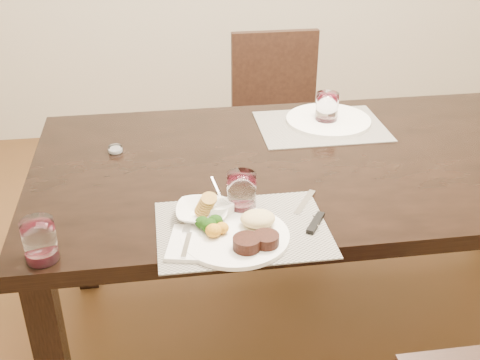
{
  "coord_description": "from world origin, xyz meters",
  "views": [
    {
      "loc": [
        -0.58,
        -1.72,
        1.65
      ],
      "look_at": [
        -0.36,
        -0.23,
        0.82
      ],
      "focal_mm": 45.0,
      "sensor_mm": 36.0,
      "label": 1
    }
  ],
  "objects": [
    {
      "name": "steak_knife",
      "position": [
        -0.18,
        -0.36,
        0.76
      ],
      "size": [
        0.09,
        0.23,
        0.01
      ],
      "rotation": [
        0.0,
        0.0,
        -0.57
      ],
      "color": "silver",
      "rests_on": "placemat_near"
    },
    {
      "name": "salt_cellar",
      "position": [
        -0.73,
        0.15,
        0.76
      ],
      "size": [
        0.05,
        0.05,
        0.02
      ],
      "rotation": [
        0.0,
        0.0,
        0.22
      ],
      "color": "silver",
      "rests_on": "dining_table"
    },
    {
      "name": "ground_plane",
      "position": [
        0.0,
        0.0,
        0.0
      ],
      "size": [
        4.5,
        4.5,
        0.0
      ],
      "primitive_type": "plane",
      "color": "#4F3619",
      "rests_on": "ground"
    },
    {
      "name": "placemat_near",
      "position": [
        -0.38,
        -0.38,
        0.75
      ],
      "size": [
        0.46,
        0.34,
        0.0
      ],
      "primitive_type": "cube",
      "color": "gray",
      "rests_on": "dining_table"
    },
    {
      "name": "placemat_far",
      "position": [
        0.02,
        0.26,
        0.75
      ],
      "size": [
        0.46,
        0.34,
        0.0
      ],
      "primitive_type": "cube",
      "color": "gray",
      "rests_on": "dining_table"
    },
    {
      "name": "wine_glass_far",
      "position": [
        0.04,
        0.28,
        0.81
      ],
      "size": [
        0.08,
        0.08,
        0.12
      ],
      "rotation": [
        0.0,
        0.0,
        -0.13
      ],
      "color": "silver",
      "rests_on": "placemat_far"
    },
    {
      "name": "sauce_ramekin",
      "position": [
        -0.43,
        -0.3,
        0.77
      ],
      "size": [
        0.09,
        0.14,
        0.07
      ],
      "rotation": [
        0.0,
        0.0,
        0.35
      ],
      "color": "white",
      "rests_on": "placemat_near"
    },
    {
      "name": "wine_glass_near",
      "position": [
        -0.36,
        -0.28,
        0.8
      ],
      "size": [
        0.08,
        0.08,
        0.11
      ],
      "rotation": [
        0.0,
        0.0,
        -0.16
      ],
      "color": "silver",
      "rests_on": "placemat_near"
    },
    {
      "name": "napkin_fork",
      "position": [
        -0.53,
        -0.44,
        0.76
      ],
      "size": [
        0.12,
        0.17,
        0.02
      ],
      "rotation": [
        0.0,
        0.0,
        -0.22
      ],
      "color": "white",
      "rests_on": "placemat_near"
    },
    {
      "name": "chair_far",
      "position": [
        0.0,
        0.93,
        0.5
      ],
      "size": [
        0.42,
        0.42,
        0.9
      ],
      "color": "black",
      "rests_on": "ground"
    },
    {
      "name": "wine_glass_side",
      "position": [
        -0.89,
        -0.44,
        0.8
      ],
      "size": [
        0.08,
        0.08,
        0.11
      ],
      "rotation": [
        0.0,
        0.0,
        -0.08
      ],
      "color": "silver",
      "rests_on": "dining_table"
    },
    {
      "name": "cracker_bowl",
      "position": [
        -0.48,
        -0.31,
        0.77
      ],
      "size": [
        0.16,
        0.16,
        0.06
      ],
      "rotation": [
        0.0,
        0.0,
        -0.14
      ],
      "color": "white",
      "rests_on": "placemat_near"
    },
    {
      "name": "far_plate",
      "position": [
        0.05,
        0.29,
        0.76
      ],
      "size": [
        0.32,
        0.32,
        0.01
      ],
      "primitive_type": "cylinder",
      "color": "white",
      "rests_on": "placemat_far"
    },
    {
      "name": "dining_table",
      "position": [
        0.0,
        0.0,
        0.67
      ],
      "size": [
        2.0,
        1.0,
        0.75
      ],
      "color": "black",
      "rests_on": "ground"
    },
    {
      "name": "dinner_plate",
      "position": [
        -0.39,
        -0.43,
        0.77
      ],
      "size": [
        0.29,
        0.29,
        0.05
      ],
      "rotation": [
        0.0,
        0.0,
        -0.17
      ],
      "color": "white",
      "rests_on": "placemat_near"
    }
  ]
}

